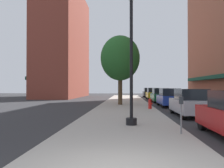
{
  "coord_description": "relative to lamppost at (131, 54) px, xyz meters",
  "views": [
    {
      "loc": [
        0.13,
        -4.24,
        1.76
      ],
      "look_at": [
        -1.15,
        16.39,
        2.05
      ],
      "focal_mm": 37.64,
      "sensor_mm": 36.0,
      "label": 1
    }
  ],
  "objects": [
    {
      "name": "lamppost",
      "position": [
        0.0,
        0.0,
        0.0
      ],
      "size": [
        0.48,
        0.48,
        5.9
      ],
      "color": "black",
      "rests_on": "sidewalk_slab"
    },
    {
      "name": "parking_meter_near",
      "position": [
        1.71,
        -1.89,
        -2.25
      ],
      "size": [
        0.14,
        0.09,
        1.31
      ],
      "color": "slate",
      "rests_on": "sidewalk_slab"
    },
    {
      "name": "sidewalk_slab",
      "position": [
        -0.34,
        12.94,
        -3.14
      ],
      "size": [
        4.8,
        50.0,
        0.12
      ],
      "primitive_type": "cube",
      "color": "#A8A399",
      "rests_on": "ground"
    },
    {
      "name": "ground_plane",
      "position": [
        3.66,
        11.94,
        -3.2
      ],
      "size": [
        90.0,
        90.0,
        0.0
      ],
      "primitive_type": "plane",
      "color": "#2D2D30"
    },
    {
      "name": "tree_near",
      "position": [
        -0.82,
        11.97,
        1.31
      ],
      "size": [
        3.72,
        3.72,
        6.56
      ],
      "color": "#4C3823",
      "rests_on": "sidewalk_slab"
    },
    {
      "name": "fire_hydrant",
      "position": [
        1.57,
        7.71,
        -2.68
      ],
      "size": [
        0.33,
        0.26,
        0.79
      ],
      "color": "red",
      "rests_on": "sidewalk_slab"
    },
    {
      "name": "car_yellow",
      "position": [
        3.66,
        24.35,
        -2.39
      ],
      "size": [
        1.8,
        4.3,
        1.66
      ],
      "rotation": [
        0.0,
        0.0,
        0.04
      ],
      "color": "black",
      "rests_on": "ground"
    },
    {
      "name": "car_green",
      "position": [
        3.66,
        17.27,
        -2.39
      ],
      "size": [
        1.8,
        4.3,
        1.66
      ],
      "rotation": [
        0.0,
        0.0,
        -0.03
      ],
      "color": "black",
      "rests_on": "ground"
    },
    {
      "name": "building_far_background",
      "position": [
        -11.35,
        30.94,
        6.25
      ],
      "size": [
        6.8,
        18.0,
        18.94
      ],
      "color": "brown",
      "rests_on": "ground"
    },
    {
      "name": "car_black",
      "position": [
        3.66,
        31.34,
        -2.39
      ],
      "size": [
        1.8,
        4.3,
        1.66
      ],
      "rotation": [
        0.0,
        0.0,
        -0.03
      ],
      "color": "black",
      "rests_on": "ground"
    },
    {
      "name": "car_silver",
      "position": [
        3.66,
        4.21,
        -2.39
      ],
      "size": [
        1.8,
        4.3,
        1.66
      ],
      "rotation": [
        0.0,
        0.0,
        -0.04
      ],
      "color": "black",
      "rests_on": "ground"
    },
    {
      "name": "car_blue",
      "position": [
        3.66,
        11.22,
        -2.39
      ],
      "size": [
        1.8,
        4.3,
        1.66
      ],
      "rotation": [
        0.0,
        0.0,
        0.03
      ],
      "color": "black",
      "rests_on": "ground"
    }
  ]
}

